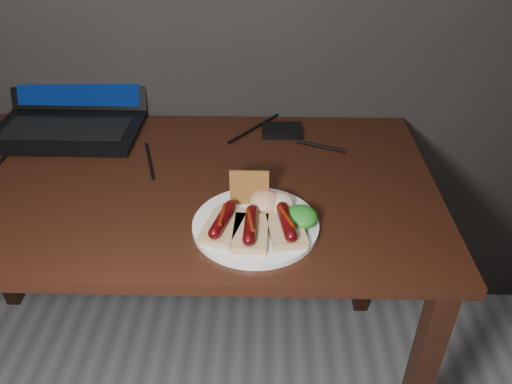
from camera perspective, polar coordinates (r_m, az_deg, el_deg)
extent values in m
cube|color=black|center=(1.25, -12.47, 0.79)|extent=(1.40, 0.70, 0.03)
cube|color=black|center=(1.71, 13.11, -4.37)|extent=(0.05, 0.05, 0.72)
cube|color=black|center=(1.50, -20.84, 6.47)|extent=(0.41, 0.25, 0.02)
cube|color=black|center=(1.50, -20.93, 6.82)|extent=(0.35, 0.14, 0.00)
cube|color=black|center=(1.60, -19.80, 13.14)|extent=(0.41, 0.09, 0.23)
cube|color=#082050|center=(1.60, -19.80, 13.14)|extent=(0.37, 0.08, 0.20)
cube|color=black|center=(1.42, 2.99, 7.03)|extent=(0.11, 0.08, 0.02)
cylinder|color=black|center=(1.31, -12.06, 3.55)|extent=(0.06, 0.17, 0.01)
cylinder|color=black|center=(1.43, -0.24, 7.29)|extent=(0.14, 0.18, 0.01)
cylinder|color=black|center=(1.35, 7.38, 5.22)|extent=(0.13, 0.06, 0.01)
cylinder|color=black|center=(1.47, -26.31, 4.26)|extent=(0.01, 0.20, 0.01)
cylinder|color=silver|center=(1.06, -0.04, -3.79)|extent=(0.30, 0.30, 0.01)
cube|color=tan|center=(1.03, -3.80, -4.03)|extent=(0.10, 0.13, 0.02)
cylinder|color=#4D0507|center=(1.02, -3.85, -3.12)|extent=(0.05, 0.10, 0.02)
sphere|color=#4D0507|center=(0.98, -4.81, -4.73)|extent=(0.03, 0.02, 0.02)
sphere|color=#4D0507|center=(1.05, -2.95, -1.62)|extent=(0.03, 0.02, 0.02)
cylinder|color=#5C1404|center=(1.01, -3.87, -2.56)|extent=(0.01, 0.07, 0.01)
cube|color=tan|center=(1.01, -0.64, -4.69)|extent=(0.07, 0.12, 0.02)
cylinder|color=#4D0507|center=(1.00, -0.65, -3.78)|extent=(0.03, 0.10, 0.02)
sphere|color=#4D0507|center=(0.96, -0.85, -5.53)|extent=(0.03, 0.02, 0.02)
sphere|color=#4D0507|center=(1.04, -0.47, -2.16)|extent=(0.03, 0.02, 0.02)
cylinder|color=#5C1404|center=(0.99, -0.66, -3.22)|extent=(0.02, 0.07, 0.01)
cube|color=tan|center=(1.02, 3.45, -4.29)|extent=(0.09, 0.12, 0.02)
cylinder|color=#4D0507|center=(1.01, 3.49, -3.39)|extent=(0.04, 0.10, 0.02)
sphere|color=#4D0507|center=(0.97, 4.02, -5.08)|extent=(0.03, 0.02, 0.02)
sphere|color=#4D0507|center=(1.05, 3.00, -1.81)|extent=(0.03, 0.02, 0.02)
cylinder|color=#5C1404|center=(1.00, 3.51, -2.82)|extent=(0.03, 0.07, 0.01)
cube|color=#A4642D|center=(1.08, -0.77, 0.49)|extent=(0.08, 0.01, 0.08)
ellipsoid|color=#164F0F|center=(1.04, 5.18, -2.87)|extent=(0.07, 0.07, 0.04)
ellipsoid|color=#A02010|center=(1.08, 1.10, -1.03)|extent=(0.07, 0.07, 0.04)
ellipsoid|color=white|center=(1.08, 2.69, -1.17)|extent=(0.06, 0.06, 0.04)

